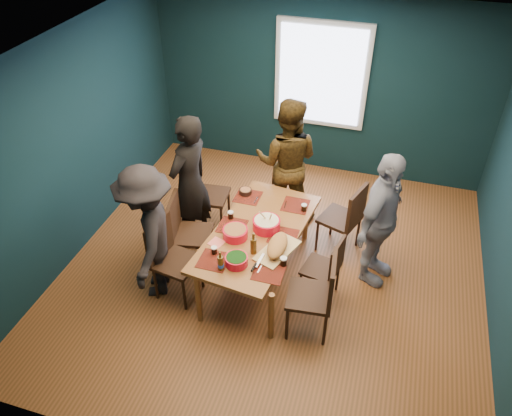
{
  "coord_description": "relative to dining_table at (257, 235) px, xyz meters",
  "views": [
    {
      "loc": [
        1.09,
        -4.34,
        4.38
      ],
      "look_at": [
        -0.18,
        -0.15,
        1.03
      ],
      "focal_mm": 35.0,
      "sensor_mm": 36.0,
      "label": 1
    }
  ],
  "objects": [
    {
      "name": "napkin_c",
      "position": [
        0.3,
        -0.65,
        0.07
      ],
      "size": [
        0.2,
        0.2,
        0.0
      ],
      "primitive_type": "cube",
      "rotation": [
        0.0,
        0.0,
        0.43
      ],
      "color": "#FF756B",
      "rests_on": "dining_table"
    },
    {
      "name": "beer_bottle_b",
      "position": [
        0.06,
        -0.36,
        0.17
      ],
      "size": [
        0.07,
        0.07,
        0.27
      ],
      "color": "#4C310D",
      "rests_on": "dining_table"
    },
    {
      "name": "person_right",
      "position": [
        1.33,
        0.4,
        0.22
      ],
      "size": [
        0.73,
        1.09,
        1.72
      ],
      "primitive_type": "imported",
      "rotation": [
        0.0,
        0.0,
        1.23
      ],
      "color": "white",
      "rests_on": "floor"
    },
    {
      "name": "chair_right_mid",
      "position": [
        0.85,
        -0.1,
        -0.14
      ],
      "size": [
        0.45,
        0.45,
        0.85
      ],
      "rotation": [
        0.0,
        0.0,
        -0.2
      ],
      "color": "#331E11",
      "rests_on": "floor"
    },
    {
      "name": "napkin_b",
      "position": [
        -0.38,
        -0.32,
        0.07
      ],
      "size": [
        0.19,
        0.19,
        0.0
      ],
      "primitive_type": "cube",
      "rotation": [
        0.0,
        0.0,
        -0.29
      ],
      "color": "#FF756B",
      "rests_on": "dining_table"
    },
    {
      "name": "bowl_herbs",
      "position": [
        -0.05,
        -0.58,
        0.12
      ],
      "size": [
        0.24,
        0.24,
        0.11
      ],
      "color": "red",
      "rests_on": "dining_table"
    },
    {
      "name": "chair_left_mid",
      "position": [
        -0.9,
        -0.06,
        -0.06
      ],
      "size": [
        0.53,
        0.53,
        1.0
      ],
      "rotation": [
        0.0,
        0.0,
        0.19
      ],
      "color": "#331E11",
      "rests_on": "floor"
    },
    {
      "name": "small_bowl",
      "position": [
        -0.35,
        0.66,
        0.1
      ],
      "size": [
        0.16,
        0.16,
        0.07
      ],
      "color": "black",
      "rests_on": "dining_table"
    },
    {
      "name": "room",
      "position": [
        0.17,
        0.42,
        0.73
      ],
      "size": [
        5.01,
        5.01,
        2.71
      ],
      "color": "brown",
      "rests_on": "ground"
    },
    {
      "name": "cola_glass_a",
      "position": [
        -0.34,
        -0.5,
        0.12
      ],
      "size": [
        0.07,
        0.07,
        0.09
      ],
      "color": "black",
      "rests_on": "dining_table"
    },
    {
      "name": "chair_left_far",
      "position": [
        -0.98,
        0.76,
        -0.05
      ],
      "size": [
        0.49,
        0.49,
        1.0
      ],
      "rotation": [
        0.0,
        0.0,
        0.09
      ],
      "color": "#331E11",
      "rests_on": "floor"
    },
    {
      "name": "person_near_left",
      "position": [
        -1.08,
        -0.54,
        0.2
      ],
      "size": [
        0.93,
        1.22,
        1.68
      ],
      "primitive_type": "imported",
      "rotation": [
        0.0,
        0.0,
        5.03
      ],
      "color": "black",
      "rests_on": "floor"
    },
    {
      "name": "cola_glass_c",
      "position": [
        0.43,
        0.53,
        0.12
      ],
      "size": [
        0.07,
        0.07,
        0.09
      ],
      "color": "black",
      "rests_on": "dining_table"
    },
    {
      "name": "bowl_salad",
      "position": [
        -0.21,
        -0.17,
        0.13
      ],
      "size": [
        0.28,
        0.28,
        0.12
      ],
      "color": "red",
      "rests_on": "dining_table"
    },
    {
      "name": "chair_right_near",
      "position": [
        0.85,
        -0.6,
        -0.04
      ],
      "size": [
        0.51,
        0.51,
        1.02
      ],
      "rotation": [
        0.0,
        0.0,
        0.1
      ],
      "color": "#331E11",
      "rests_on": "floor"
    },
    {
      "name": "person_back",
      "position": [
        0.02,
        1.27,
        0.25
      ],
      "size": [
        0.91,
        0.74,
        1.77
      ],
      "primitive_type": "imported",
      "rotation": [
        0.0,
        0.0,
        3.22
      ],
      "color": "black",
      "rests_on": "floor"
    },
    {
      "name": "cutting_board",
      "position": [
        0.31,
        -0.27,
        0.14
      ],
      "size": [
        0.45,
        0.72,
        0.15
      ],
      "rotation": [
        0.0,
        0.0,
        -0.35
      ],
      "color": "tan",
      "rests_on": "dining_table"
    },
    {
      "name": "dining_table",
      "position": [
        0.0,
        0.0,
        0.0
      ],
      "size": [
        1.15,
        1.95,
        0.7
      ],
      "rotation": [
        0.0,
        0.0,
        -0.13
      ],
      "color": "brown",
      "rests_on": "floor"
    },
    {
      "name": "beer_bottle_a",
      "position": [
        -0.19,
        -0.71,
        0.15
      ],
      "size": [
        0.07,
        0.07,
        0.24
      ],
      "color": "#4C310D",
      "rests_on": "dining_table"
    },
    {
      "name": "chair_right_far",
      "position": [
        0.93,
        0.75,
        -0.06
      ],
      "size": [
        0.57,
        0.57,
        1.0
      ],
      "rotation": [
        0.0,
        0.0,
        -0.33
      ],
      "color": "#331E11",
      "rests_on": "floor"
    },
    {
      "name": "chair_left_near",
      "position": [
        -0.88,
        -0.52,
        -0.06
      ],
      "size": [
        0.52,
        0.52,
        1.0
      ],
      "rotation": [
        0.0,
        0.0,
        -0.16
      ],
      "color": "#331E11",
      "rests_on": "floor"
    },
    {
      "name": "person_far_left",
      "position": [
        -0.99,
        0.4,
        0.27
      ],
      "size": [
        0.6,
        0.75,
        1.81
      ],
      "primitive_type": "imported",
      "rotation": [
        0.0,
        0.0,
        4.44
      ],
      "color": "black",
      "rests_on": "floor"
    },
    {
      "name": "bowl_dumpling",
      "position": [
        0.09,
        0.07,
        0.14
      ],
      "size": [
        0.32,
        0.32,
        0.3
      ],
      "color": "red",
      "rests_on": "dining_table"
    },
    {
      "name": "cola_glass_d",
      "position": [
        -0.37,
        0.13,
        0.12
      ],
      "size": [
        0.07,
        0.07,
        0.1
      ],
      "color": "black",
      "rests_on": "dining_table"
    },
    {
      "name": "napkin_a",
      "position": [
        0.31,
        0.08,
        0.07
      ],
      "size": [
        0.14,
        0.14,
        0.0
      ],
      "primitive_type": "cube",
      "rotation": [
        0.0,
        0.0,
        -0.2
      ],
      "color": "#FF756B",
      "rests_on": "dining_table"
    },
    {
      "name": "cola_glass_b",
      "position": [
        0.42,
        -0.45,
        0.12
      ],
      "size": [
        0.07,
        0.07,
        0.1
      ],
      "color": "black",
      "rests_on": "dining_table"
    }
  ]
}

